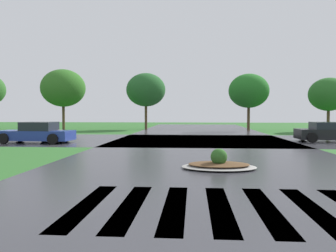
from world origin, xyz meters
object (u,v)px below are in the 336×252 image
median_island (219,164)px  car_silver_hatch (36,133)px  drainage_pipe_stack (52,136)px  car_blue_compact (328,133)px

median_island → car_silver_hatch: size_ratio=0.54×
median_island → drainage_pipe_stack: size_ratio=1.82×
median_island → car_silver_hatch: car_silver_hatch is taller
median_island → car_silver_hatch: bearing=139.9°
car_blue_compact → drainage_pipe_stack: size_ratio=2.86×
car_silver_hatch → drainage_pipe_stack: 0.98m
car_blue_compact → drainage_pipe_stack: bearing=-173.9°
car_silver_hatch → car_blue_compact: size_ratio=1.17×
car_silver_hatch → drainage_pipe_stack: bearing=-142.2°
car_silver_hatch → drainage_pipe_stack: car_silver_hatch is taller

